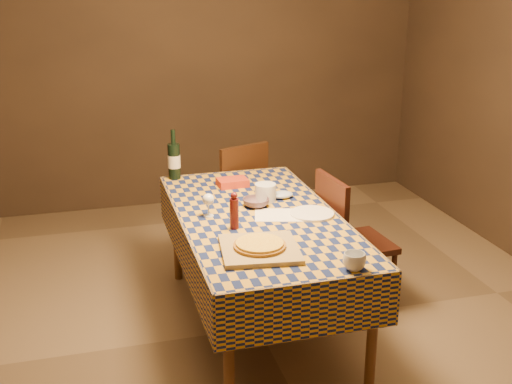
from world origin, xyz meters
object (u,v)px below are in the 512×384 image
(dining_table, at_px, (258,227))
(cutting_board, at_px, (260,249))
(white_plate, at_px, (312,214))
(chair_right, at_px, (346,235))
(bowl, at_px, (256,202))
(pizza, at_px, (260,245))
(chair_far, at_px, (236,193))
(wine_bottle, at_px, (174,160))

(dining_table, height_order, cutting_board, cutting_board)
(cutting_board, xyz_separation_m, white_plate, (0.45, 0.43, -0.00))
(chair_right, bearing_deg, cutting_board, -140.79)
(cutting_board, height_order, bowl, bowl)
(cutting_board, relative_size, pizza, 1.18)
(dining_table, relative_size, cutting_board, 4.61)
(bowl, bearing_deg, chair_right, -3.55)
(cutting_board, relative_size, chair_far, 0.43)
(dining_table, xyz_separation_m, white_plate, (0.31, -0.08, 0.08))
(bowl, xyz_separation_m, wine_bottle, (-0.40, 0.71, 0.11))
(cutting_board, distance_m, pizza, 0.03)
(pizza, height_order, wine_bottle, wine_bottle)
(cutting_board, bearing_deg, wine_bottle, 99.92)
(dining_table, bearing_deg, chair_right, 10.12)
(cutting_board, bearing_deg, pizza, 0.00)
(bowl, distance_m, white_plate, 0.37)
(wine_bottle, height_order, white_plate, wine_bottle)
(dining_table, bearing_deg, bowl, 79.50)
(wine_bottle, relative_size, white_plate, 1.33)
(dining_table, bearing_deg, wine_bottle, 113.57)
(cutting_board, xyz_separation_m, chair_far, (0.27, 1.63, -0.26))
(bowl, xyz_separation_m, chair_right, (0.60, -0.04, -0.27))
(cutting_board, distance_m, wine_bottle, 1.39)
(chair_far, height_order, chair_right, same)
(white_plate, bearing_deg, wine_bottle, 126.20)
(pizza, relative_size, chair_far, 0.36)
(chair_far, bearing_deg, bowl, -96.31)
(dining_table, xyz_separation_m, chair_far, (0.14, 1.12, -0.17))
(pizza, height_order, chair_far, chair_far)
(cutting_board, height_order, chair_far, chair_far)
(cutting_board, height_order, pizza, pizza)
(dining_table, relative_size, white_plate, 6.99)
(dining_table, height_order, chair_far, chair_far)
(cutting_board, distance_m, white_plate, 0.62)
(chair_right, bearing_deg, bowl, 176.45)
(dining_table, relative_size, chair_right, 1.98)
(cutting_board, relative_size, white_plate, 1.52)
(pizza, bearing_deg, wine_bottle, 99.92)
(pizza, xyz_separation_m, white_plate, (0.45, 0.43, -0.03))
(wine_bottle, distance_m, white_plate, 1.17)
(dining_table, relative_size, chair_far, 1.98)
(white_plate, relative_size, chair_right, 0.28)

